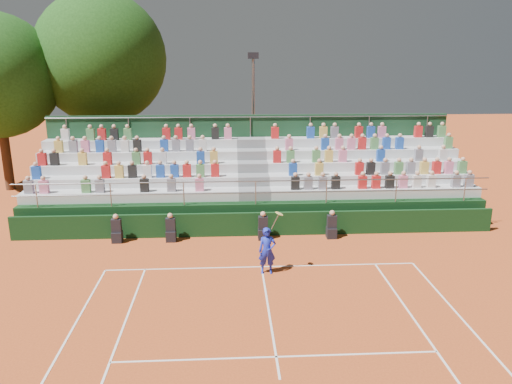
{
  "coord_description": "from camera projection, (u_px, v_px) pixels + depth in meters",
  "views": [
    {
      "loc": [
        -1.12,
        -16.35,
        7.32
      ],
      "look_at": [
        0.0,
        3.5,
        1.8
      ],
      "focal_mm": 35.0,
      "sensor_mm": 36.0,
      "label": 1
    }
  ],
  "objects": [
    {
      "name": "grandstand",
      "position": [
        253.0,
        190.0,
        23.65
      ],
      "size": [
        20.0,
        5.2,
        4.4
      ],
      "color": "black",
      "rests_on": "ground"
    },
    {
      "name": "floodlight_mast",
      "position": [
        253.0,
        107.0,
        28.49
      ],
      "size": [
        0.6,
        0.25,
        7.4
      ],
      "color": "gray",
      "rests_on": "ground"
    },
    {
      "name": "tennis_player",
      "position": [
        267.0,
        251.0,
        17.05
      ],
      "size": [
        0.83,
        0.39,
        2.22
      ],
      "color": "#1928BB",
      "rests_on": "ground"
    },
    {
      "name": "courtside_wall",
      "position": [
        256.0,
        224.0,
        20.7
      ],
      "size": [
        20.0,
        0.15,
        1.0
      ],
      "primitive_type": "cube",
      "color": "black",
      "rests_on": "ground"
    },
    {
      "name": "ground",
      "position": [
        262.0,
        267.0,
        17.75
      ],
      "size": [
        90.0,
        90.0,
        0.0
      ],
      "primitive_type": "plane",
      "color": "#C04E20",
      "rests_on": "ground"
    },
    {
      "name": "tree_east",
      "position": [
        101.0,
        59.0,
        28.3
      ],
      "size": [
        7.4,
        7.4,
        10.77
      ],
      "color": "#362013",
      "rests_on": "ground"
    },
    {
      "name": "line_officials",
      "position": [
        221.0,
        229.0,
        20.19
      ],
      "size": [
        9.1,
        0.4,
        1.19
      ],
      "color": "black",
      "rests_on": "ground"
    }
  ]
}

